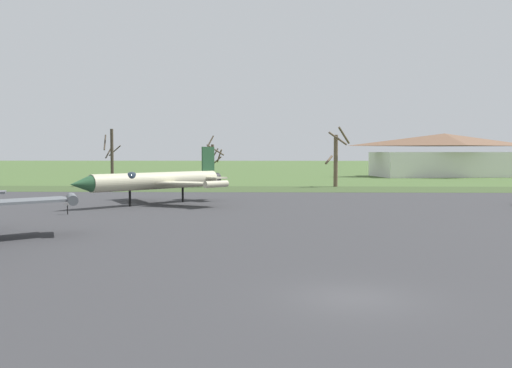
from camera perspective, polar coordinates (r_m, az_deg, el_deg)
The scene contains 9 objects.
ground_plane at distance 19.58m, azimuth 9.91°, elevation -11.46°, with size 600.00×600.00×0.00m, color #425B2D.
asphalt_apron at distance 37.73m, azimuth 5.91°, elevation -4.27°, with size 92.32×61.87×0.05m, color #333335.
grass_verge_strip at distance 74.45m, azimuth 3.86°, elevation -0.54°, with size 152.32×12.00×0.06m, color #374926.
jet_fighter_rear_left at distance 53.38m, azimuth -10.20°, elevation 0.35°, with size 13.41×13.67×5.49m.
info_placard_rear_left at distance 46.62m, azimuth -18.58°, elevation -2.20°, with size 0.50×0.33×1.08m.
bare_tree_far_left at distance 82.91m, azimuth -14.44°, elevation 2.73°, with size 2.34×2.35×8.25m.
bare_tree_left_of_center at distance 78.05m, azimuth -4.36°, elevation 2.23°, with size 2.86×3.09×7.28m.
bare_tree_center at distance 80.15m, azimuth 8.13°, elevation 2.72°, with size 3.62×3.58×8.47m.
visitor_building at distance 120.61m, azimuth 18.54°, elevation 2.77°, with size 30.60×17.78×8.73m.
Camera 1 is at (-2.72, -18.75, 4.96)m, focal length 39.44 mm.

